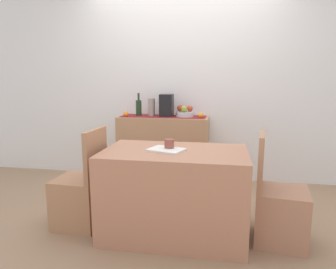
# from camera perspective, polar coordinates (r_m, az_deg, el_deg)

# --- Properties ---
(ground_plane) EXTENTS (6.40, 6.40, 0.02)m
(ground_plane) POSITION_cam_1_polar(r_m,az_deg,el_deg) (3.22, -0.19, -14.29)
(ground_plane) COLOR #9C7A5D
(ground_plane) RESTS_ON ground
(room_wall_rear) EXTENTS (6.40, 0.06, 2.70)m
(room_wall_rear) POSITION_cam_1_polar(r_m,az_deg,el_deg) (4.10, 2.78, 10.56)
(room_wall_rear) COLOR white
(room_wall_rear) RESTS_ON ground
(sideboard_console) EXTENTS (1.14, 0.42, 0.86)m
(sideboard_console) POSITION_cam_1_polar(r_m,az_deg,el_deg) (3.98, -0.83, -2.81)
(sideboard_console) COLOR tan
(sideboard_console) RESTS_ON ground
(table_runner) EXTENTS (1.07, 0.32, 0.01)m
(table_runner) POSITION_cam_1_polar(r_m,az_deg,el_deg) (3.90, -0.85, 3.38)
(table_runner) COLOR maroon
(table_runner) RESTS_ON sideboard_console
(fruit_bowl) EXTENTS (0.23, 0.23, 0.06)m
(fruit_bowl) POSITION_cam_1_polar(r_m,az_deg,el_deg) (3.86, 3.15, 3.79)
(fruit_bowl) COLOR silver
(fruit_bowl) RESTS_ON table_runner
(apple_left) EXTENTS (0.08, 0.08, 0.08)m
(apple_left) POSITION_cam_1_polar(r_m,az_deg,el_deg) (3.79, 2.99, 4.75)
(apple_left) COLOR #95A439
(apple_left) RESTS_ON fruit_bowl
(apple_rear) EXTENTS (0.07, 0.07, 0.07)m
(apple_rear) POSITION_cam_1_polar(r_m,az_deg,el_deg) (3.87, 4.07, 4.81)
(apple_rear) COLOR #B73E25
(apple_rear) RESTS_ON fruit_bowl
(apple_right) EXTENTS (0.08, 0.08, 0.08)m
(apple_right) POSITION_cam_1_polar(r_m,az_deg,el_deg) (3.87, 2.22, 4.87)
(apple_right) COLOR #AC381C
(apple_right) RESTS_ON fruit_bowl
(apple_center) EXTENTS (0.07, 0.07, 0.07)m
(apple_center) POSITION_cam_1_polar(r_m,az_deg,el_deg) (3.91, 3.13, 4.84)
(apple_center) COLOR red
(apple_center) RESTS_ON fruit_bowl
(wine_bottle) EXTENTS (0.07, 0.07, 0.29)m
(wine_bottle) POSITION_cam_1_polar(r_m,az_deg,el_deg) (3.96, -5.43, 4.98)
(wine_bottle) COLOR #1F351B
(wine_bottle) RESTS_ON sideboard_console
(coffee_maker) EXTENTS (0.16, 0.18, 0.28)m
(coffee_maker) POSITION_cam_1_polar(r_m,az_deg,el_deg) (3.88, -0.27, 5.38)
(coffee_maker) COLOR black
(coffee_maker) RESTS_ON sideboard_console
(ceramic_vase) EXTENTS (0.08, 0.08, 0.23)m
(ceramic_vase) POSITION_cam_1_polar(r_m,az_deg,el_deg) (3.92, -3.03, 5.02)
(ceramic_vase) COLOR gray
(ceramic_vase) RESTS_ON sideboard_console
(orange_loose_end) EXTENTS (0.06, 0.06, 0.06)m
(orange_loose_end) POSITION_cam_1_polar(r_m,az_deg,el_deg) (3.78, 6.07, 3.55)
(orange_loose_end) COLOR orange
(orange_loose_end) RESTS_ON sideboard_console
(orange_loose_mid) EXTENTS (0.07, 0.07, 0.07)m
(orange_loose_mid) POSITION_cam_1_polar(r_m,az_deg,el_deg) (3.92, -7.73, 3.76)
(orange_loose_mid) COLOR orange
(orange_loose_mid) RESTS_ON sideboard_console
(dining_table) EXTENTS (1.20, 0.73, 0.74)m
(dining_table) POSITION_cam_1_polar(r_m,az_deg,el_deg) (2.68, 1.23, -10.69)
(dining_table) COLOR tan
(dining_table) RESTS_ON ground
(open_book) EXTENTS (0.33, 0.29, 0.02)m
(open_book) POSITION_cam_1_polar(r_m,az_deg,el_deg) (2.56, -0.30, -2.86)
(open_book) COLOR white
(open_book) RESTS_ON dining_table
(coffee_cup) EXTENTS (0.08, 0.08, 0.09)m
(coffee_cup) POSITION_cam_1_polar(r_m,az_deg,el_deg) (2.58, 0.23, -1.88)
(coffee_cup) COLOR brown
(coffee_cup) RESTS_ON dining_table
(chair_near_window) EXTENTS (0.42, 0.42, 0.90)m
(chair_near_window) POSITION_cam_1_polar(r_m,az_deg,el_deg) (2.97, -15.81, -11.13)
(chair_near_window) COLOR #B07B57
(chair_near_window) RESTS_ON ground
(chair_by_corner) EXTENTS (0.45, 0.45, 0.90)m
(chair_by_corner) POSITION_cam_1_polar(r_m,az_deg,el_deg) (2.74, 19.88, -13.22)
(chair_by_corner) COLOR #B0785C
(chair_by_corner) RESTS_ON ground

